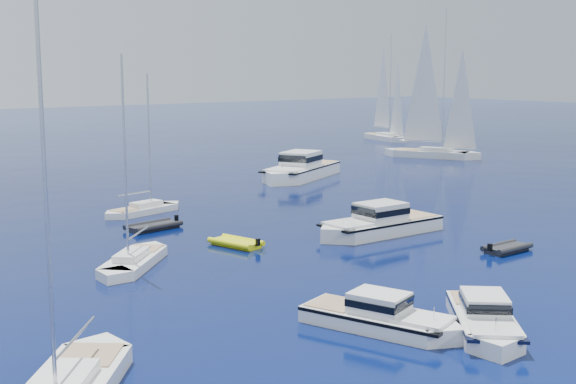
% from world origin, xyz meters
% --- Properties ---
extents(ground, '(400.00, 400.00, 0.00)m').
position_xyz_m(ground, '(0.00, 0.00, 0.00)').
color(ground, navy).
rests_on(ground, ground).
extents(motor_cruiser_near, '(4.93, 8.36, 2.10)m').
position_xyz_m(motor_cruiser_near, '(-10.55, 1.68, 0.00)').
color(motor_cruiser_near, white).
rests_on(motor_cruiser_near, ground).
extents(motor_cruiser_left, '(7.14, 7.60, 2.10)m').
position_xyz_m(motor_cruiser_left, '(-7.18, -1.19, 0.00)').
color(motor_cruiser_left, silver).
rests_on(motor_cruiser_left, ground).
extents(motor_cruiser_centre, '(10.69, 3.41, 2.79)m').
position_xyz_m(motor_cruiser_centre, '(2.91, 15.92, 0.00)').
color(motor_cruiser_centre, silver).
rests_on(motor_cruiser_centre, ground).
extents(motor_cruiser_distant, '(14.02, 9.88, 3.57)m').
position_xyz_m(motor_cruiser_distant, '(15.36, 40.58, 0.00)').
color(motor_cruiser_distant, white).
rests_on(motor_cruiser_distant, ground).
extents(sailboat_mid_l, '(7.64, 7.61, 12.58)m').
position_xyz_m(sailboat_mid_l, '(-14.41, 18.20, 0.00)').
color(sailboat_mid_l, white).
rests_on(sailboat_mid_l, ground).
extents(sailboat_centre, '(8.00, 3.70, 11.39)m').
position_xyz_m(sailboat_centre, '(-6.50, 32.75, 0.00)').
color(sailboat_centre, white).
rests_on(sailboat_centre, ground).
extents(sailboat_sails_r, '(9.11, 13.32, 19.43)m').
position_xyz_m(sailboat_sails_r, '(40.66, 45.24, 0.00)').
color(sailboat_sails_r, silver).
rests_on(sailboat_sails_r, ground).
extents(sailboat_sails_far, '(5.25, 12.03, 17.15)m').
position_xyz_m(sailboat_sails_far, '(53.08, 66.39, 0.00)').
color(sailboat_sails_far, white).
rests_on(sailboat_sails_far, ground).
extents(tender_yellow, '(2.88, 4.11, 0.95)m').
position_xyz_m(tender_yellow, '(-6.87, 18.88, 0.00)').
color(tender_yellow, '#E2EB0D').
rests_on(tender_yellow, ground).
extents(tender_grey_near, '(3.51, 1.99, 0.95)m').
position_xyz_m(tender_grey_near, '(5.82, 7.38, 0.00)').
color(tender_grey_near, black).
rests_on(tender_grey_near, ground).
extents(tender_grey_far, '(4.42, 2.81, 0.95)m').
position_xyz_m(tender_grey_far, '(-8.68, 26.83, 0.00)').
color(tender_grey_far, black).
rests_on(tender_grey_far, ground).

